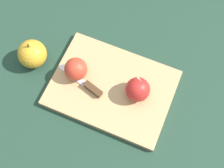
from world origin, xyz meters
name	(u,v)px	position (x,y,z in m)	size (l,w,h in m)	color
ground_plane	(112,89)	(0.00, 0.00, 0.00)	(4.00, 4.00, 0.00)	#1E3828
cutting_board	(112,88)	(0.00, 0.00, 0.01)	(0.36, 0.28, 0.02)	tan
apple_half_left	(138,89)	(-0.07, 0.00, 0.05)	(0.07, 0.07, 0.07)	red
apple_half_right	(76,69)	(0.11, -0.01, 0.05)	(0.06, 0.06, 0.06)	red
knife	(89,86)	(0.06, 0.02, 0.03)	(0.15, 0.07, 0.02)	silver
apple_whole	(32,54)	(0.25, -0.02, 0.04)	(0.08, 0.08, 0.10)	gold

